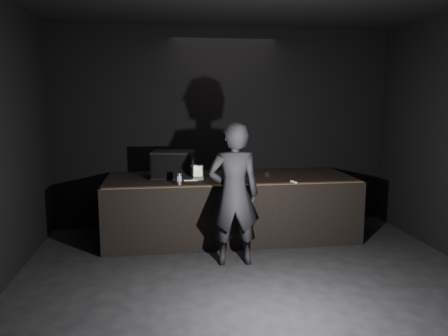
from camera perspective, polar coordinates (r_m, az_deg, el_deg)
ground at (r=4.91m, az=5.88°, el=-18.50°), size 7.00×7.00×0.00m
room_walls at (r=4.36m, az=6.31°, el=5.80°), size 6.10×7.10×3.52m
stage_riser at (r=7.25m, az=0.78°, el=-5.06°), size 4.00×1.50×1.00m
riser_lip at (r=6.45m, az=1.75°, el=-2.22°), size 3.92×0.10×0.01m
stage_monitor at (r=7.06m, az=-6.62°, el=0.44°), size 0.73×0.60×0.44m
cable at (r=7.27m, az=-2.29°, el=-0.92°), size 0.89×0.19×0.02m
laptop at (r=6.95m, az=-3.98°, el=-1.01°), size 0.32×0.29×0.21m
beer_can at (r=6.51m, az=-5.88°, el=-1.44°), size 0.07×0.07×0.17m
plastic_cup at (r=7.10m, az=5.65°, el=-0.88°), size 0.08×0.08×0.09m
wii_remote at (r=6.71m, az=9.08°, el=-1.82°), size 0.06×0.16×0.03m
person at (r=5.94m, az=1.27°, el=-3.47°), size 0.72×0.48×1.96m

